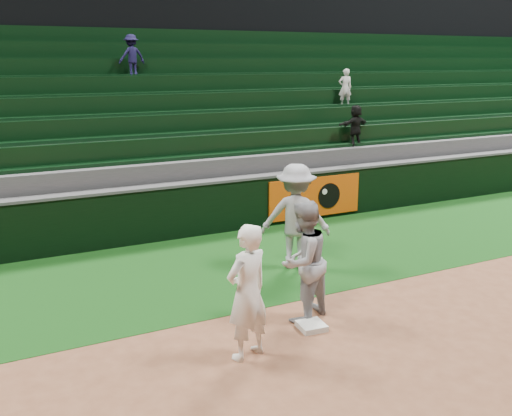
# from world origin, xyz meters

# --- Properties ---
(ground) EXTENTS (70.00, 70.00, 0.00)m
(ground) POSITION_xyz_m (0.00, 0.00, 0.00)
(ground) COLOR brown
(ground) RESTS_ON ground
(foul_grass) EXTENTS (36.00, 4.20, 0.01)m
(foul_grass) POSITION_xyz_m (0.00, 3.00, 0.00)
(foul_grass) COLOR #0C330D
(foul_grass) RESTS_ON ground
(upper_deck) EXTENTS (40.00, 12.00, 12.00)m
(upper_deck) POSITION_xyz_m (0.00, 17.45, 6.00)
(upper_deck) COLOR black
(upper_deck) RESTS_ON ground
(first_base) EXTENTS (0.41, 0.41, 0.09)m
(first_base) POSITION_xyz_m (-0.24, -0.06, 0.04)
(first_base) COLOR silver
(first_base) RESTS_ON ground
(first_baseman) EXTENTS (0.79, 0.64, 1.88)m
(first_baseman) POSITION_xyz_m (-1.46, -0.37, 0.94)
(first_baseman) COLOR white
(first_baseman) RESTS_ON ground
(baserunner) EXTENTS (1.13, 1.02, 1.89)m
(baserunner) POSITION_xyz_m (-0.18, 0.32, 0.94)
(baserunner) COLOR #909299
(baserunner) RESTS_ON ground
(base_coach) EXTENTS (1.51, 1.34, 2.03)m
(base_coach) POSITION_xyz_m (0.87, 2.34, 1.02)
(base_coach) COLOR #999CA6
(base_coach) RESTS_ON foul_grass
(field_wall) EXTENTS (36.00, 0.45, 1.25)m
(field_wall) POSITION_xyz_m (0.03, 5.20, 0.63)
(field_wall) COLOR black
(field_wall) RESTS_ON ground
(stadium_seating) EXTENTS (36.00, 5.95, 4.85)m
(stadium_seating) POSITION_xyz_m (0.00, 8.97, 1.70)
(stadium_seating) COLOR #39393C
(stadium_seating) RESTS_ON ground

